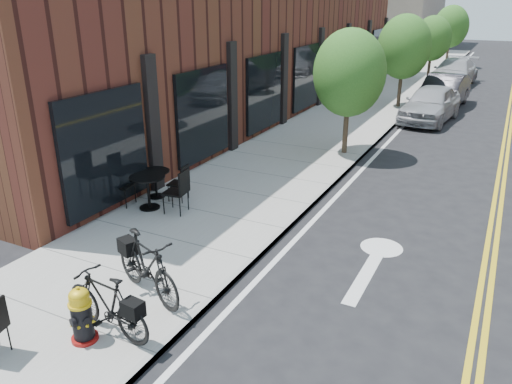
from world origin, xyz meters
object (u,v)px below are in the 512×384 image
Objects in this scene: bicycle_right at (147,266)px; bistro_set_c at (148,187)px; fire_hydrant at (82,315)px; parked_car_b at (443,91)px; bistro_set_b at (156,180)px; parked_car_c at (454,72)px; parked_car_a at (430,104)px; bicycle_left at (107,304)px.

bicycle_right is 3.75m from bistro_set_c.
parked_car_b is (2.23, 19.98, 0.20)m from fire_hydrant.
fire_hydrant is at bearing -71.43° from bistro_set_b.
parked_car_b reaches higher than bistro_set_c.
bicycle_right is at bearing -62.29° from bistro_set_b.
bicycle_right is at bearing 104.99° from fire_hydrant.
bistro_set_b is at bearing -96.68° from parked_car_c.
parked_car_c is (-0.32, 6.70, -0.01)m from parked_car_b.
bistro_set_b reaches higher than fire_hydrant.
parked_car_a reaches higher than bistro_set_b.
bistro_set_b is at bearing -143.64° from bicycle_left.
parked_car_b reaches higher than fire_hydrant.
parked_car_b reaches higher than bicycle_right.
bicycle_left is at bearing -90.41° from parked_car_a.
fire_hydrant is at bearing -163.70° from bicycle_right.
fire_hydrant is at bearing -91.29° from parked_car_b.
parked_car_c reaches higher than bicycle_left.
parked_car_b is 0.89× the size of parked_car_c.
bistro_set_b is at bearing -102.37° from parked_car_b.
bicycle_left is 16.72m from parked_car_a.
bistro_set_c is 22.74m from parked_car_c.
parked_car_c is (4.11, 22.37, 0.09)m from bistro_set_c.
bicycle_right is 0.43× the size of parked_car_a.
parked_car_b is (0.09, 3.08, 0.02)m from parked_car_a.
parked_car_a is at bearing -83.86° from parked_car_c.
bicycle_right is 1.09× the size of bistro_set_b.
bicycle_left is 19.78m from parked_car_b.
parked_car_b is at bearing 66.40° from bistro_set_c.
bistro_set_c is at bearing -74.12° from bistro_set_b.
parked_car_b reaches higher than parked_car_a.
bistro_set_c is at bearing -100.71° from parked_car_b.
parked_car_a is 0.95× the size of parked_car_b.
bistro_set_c is (0.29, -0.65, 0.07)m from bistro_set_b.
parked_car_a is (4.34, 12.60, 0.09)m from bistro_set_c.
fire_hydrant is 0.45× the size of bistro_set_c.
bicycle_right is 4.45m from bistro_set_b.
parked_car_c reaches higher than bicycle_right.
bicycle_left is 0.85× the size of bistro_set_c.
parked_car_a is at bearing 13.65° from bicycle_right.
bistro_set_b is (-2.49, 4.95, 0.03)m from fire_hydrant.
bistro_set_c is at bearing -142.72° from bicycle_left.
parked_car_c is at bearing 71.79° from bistro_set_c.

